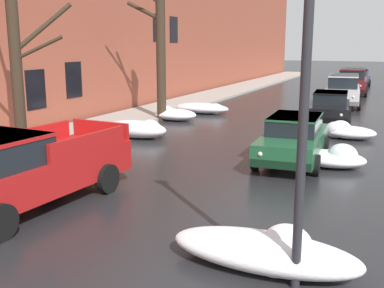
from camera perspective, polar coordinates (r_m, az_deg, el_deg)
left_sidewalk_slab at (r=21.97m, az=-8.97°, el=2.77°), size 3.00×80.00×0.13m
brick_townhouse_facade at (r=22.89m, az=-13.75°, el=15.42°), size 0.63×80.00×10.06m
snow_bank_near_corner_left at (r=22.42m, az=-2.22°, el=3.64°), size 2.09×1.38×0.65m
snow_bank_along_left_kerb at (r=14.54m, az=16.72°, el=-1.62°), size 2.14×1.34×0.73m
snow_bank_mid_block_left at (r=18.29m, az=-6.55°, el=1.81°), size 2.64×1.24×0.73m
snow_bank_near_corner_right at (r=19.05m, az=18.16°, el=1.48°), size 1.98×1.31×0.67m
snow_bank_along_right_kerb at (r=24.58m, az=1.41°, el=4.38°), size 2.93×1.32×0.57m
snow_bank_far_right_pile at (r=7.94m, az=9.23°, el=-12.74°), size 3.17×1.23×0.70m
bare_tree_second_along_sidewalk at (r=14.73m, az=-20.68°, el=11.05°), size 2.68×2.47×6.92m
bare_tree_mid_block at (r=22.06m, az=-3.96°, el=11.22°), size 1.77×2.87×6.46m
pickup_truck_red_approaching_near_lane at (r=10.95m, az=-19.96°, el=-2.98°), size 2.37×5.51×1.76m
sedan_green_parked_kerbside_close at (r=14.79m, az=12.26°, el=0.78°), size 2.09×4.49×1.42m
sedan_black_parked_kerbside_mid at (r=22.49m, az=16.44°, el=4.40°), size 2.18×4.24×1.42m
suv_white_parked_far_down_block at (r=28.56m, az=17.88°, el=6.35°), size 2.36×4.92×1.82m
suv_maroon_queued_behind_truck at (r=35.60m, az=18.93°, el=7.33°), size 2.33×4.91×1.82m
sedan_darkblue_at_far_intersection at (r=41.25m, az=19.44°, el=7.55°), size 2.00×4.46×1.42m
street_lamp_post at (r=6.67m, az=13.66°, el=8.23°), size 0.44×0.24×5.68m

